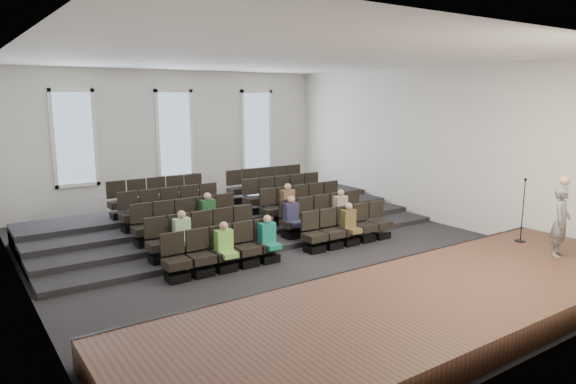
% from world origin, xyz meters
% --- Properties ---
extents(ground, '(14.00, 14.00, 0.00)m').
position_xyz_m(ground, '(0.00, 0.00, 0.00)').
color(ground, black).
rests_on(ground, ground).
extents(ceiling, '(12.00, 14.00, 0.02)m').
position_xyz_m(ceiling, '(0.00, 0.00, 5.01)').
color(ceiling, white).
rests_on(ceiling, ground).
extents(wall_back, '(12.00, 0.04, 5.00)m').
position_xyz_m(wall_back, '(0.00, 7.02, 2.50)').
color(wall_back, silver).
rests_on(wall_back, ground).
extents(wall_front, '(12.00, 0.04, 5.00)m').
position_xyz_m(wall_front, '(0.00, -7.02, 2.50)').
color(wall_front, silver).
rests_on(wall_front, ground).
extents(wall_left, '(0.04, 14.00, 5.00)m').
position_xyz_m(wall_left, '(-6.02, 0.00, 2.50)').
color(wall_left, silver).
rests_on(wall_left, ground).
extents(wall_right, '(0.04, 14.00, 5.00)m').
position_xyz_m(wall_right, '(6.02, 0.00, 2.50)').
color(wall_right, silver).
rests_on(wall_right, ground).
extents(stage, '(11.80, 3.60, 0.50)m').
position_xyz_m(stage, '(0.00, -5.10, 0.25)').
color(stage, '#4E3121').
rests_on(stage, ground).
extents(stage_lip, '(11.80, 0.06, 0.52)m').
position_xyz_m(stage_lip, '(0.00, -3.33, 0.25)').
color(stage_lip, black).
rests_on(stage_lip, ground).
extents(risers, '(11.80, 4.80, 0.60)m').
position_xyz_m(risers, '(0.00, 3.17, 0.20)').
color(risers, black).
rests_on(risers, ground).
extents(seating_rows, '(6.80, 4.70, 1.67)m').
position_xyz_m(seating_rows, '(-0.00, 1.54, 0.68)').
color(seating_rows, black).
rests_on(seating_rows, ground).
extents(windows, '(8.44, 0.10, 3.24)m').
position_xyz_m(windows, '(0.00, 6.95, 2.70)').
color(windows, white).
rests_on(windows, wall_back).
extents(audience, '(5.45, 2.64, 1.10)m').
position_xyz_m(audience, '(0.00, 0.32, 0.81)').
color(audience, '#7ECB51').
rests_on(audience, seating_rows).
extents(speaker, '(0.66, 0.52, 1.59)m').
position_xyz_m(speaker, '(4.12, -5.24, 1.30)').
color(speaker, slate).
rests_on(speaker, stage).
extents(mic_stand, '(0.27, 0.27, 1.60)m').
position_xyz_m(mic_stand, '(4.53, -4.08, 0.98)').
color(mic_stand, black).
rests_on(mic_stand, stage).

